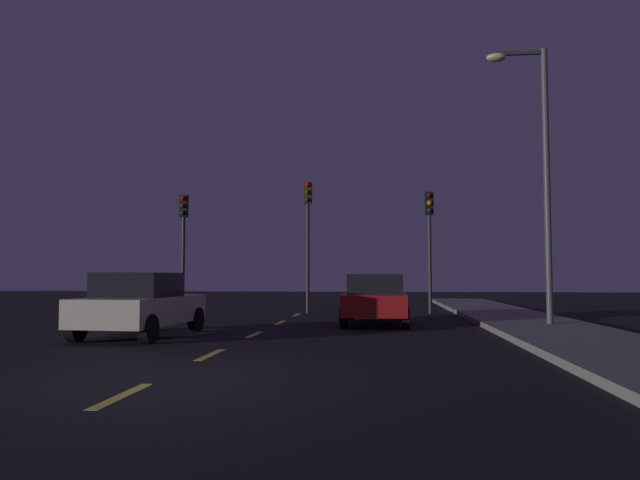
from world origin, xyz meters
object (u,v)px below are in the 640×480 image
Objects in this scene: traffic_signal_center at (308,221)px; car_adjacent_lane at (141,305)px; street_lamp_right at (538,161)px; car_stopped_ahead at (376,299)px; traffic_signal_right at (430,228)px; traffic_signal_left at (183,230)px.

car_adjacent_lane is (-2.86, -9.72, -2.89)m from traffic_signal_center.
traffic_signal_center is 9.84m from street_lamp_right.
car_stopped_ahead is at bearing -62.90° from traffic_signal_center.
traffic_signal_center is 1.10× the size of traffic_signal_right.
traffic_signal_left is at bearing 145.74° from car_stopped_ahead.
traffic_signal_left is 9.95m from traffic_signal_right.
traffic_signal_right is 12.65m from car_adjacent_lane.
street_lamp_right is at bearing -27.53° from traffic_signal_left.
traffic_signal_center is 4.83m from traffic_signal_right.
traffic_signal_right is at bearing 68.90° from car_stopped_ahead.
traffic_signal_left reaches higher than car_adjacent_lane.
traffic_signal_center reaches higher than traffic_signal_right.
traffic_signal_center is 6.69m from car_stopped_ahead.
traffic_signal_left is 1.00× the size of traffic_signal_right.
street_lamp_right reaches higher than traffic_signal_right.
traffic_signal_center is 1.25× the size of car_stopped_ahead.
car_stopped_ahead is (-2.07, -5.37, -2.58)m from traffic_signal_right.
car_adjacent_lane is (-7.68, -9.71, -2.57)m from traffic_signal_right.
street_lamp_right is at bearing -13.83° from car_stopped_ahead.
car_adjacent_lane is (2.27, -9.71, -2.58)m from traffic_signal_left.
traffic_signal_left is 14.11m from street_lamp_right.
traffic_signal_right is 1.19× the size of car_adjacent_lane.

